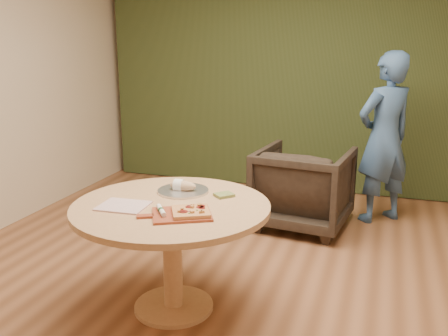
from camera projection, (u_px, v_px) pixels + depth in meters
name	position (u px, v px, depth m)	size (l,w,h in m)	color
room_shell	(228.00, 102.00, 3.12)	(5.04, 6.04, 2.84)	#955D3B
curtain	(304.00, 72.00, 5.78)	(4.80, 0.14, 2.78)	#283317
pedestal_table	(172.00, 224.00, 3.26)	(1.29, 1.29, 0.75)	tan
pizza_paddle	(180.00, 214.00, 3.01)	(0.47, 0.41, 0.01)	#983F26
flatbread_pizza	(191.00, 211.00, 3.01)	(0.30, 0.30, 0.04)	tan
cutlery_roll	(161.00, 210.00, 3.02)	(0.14, 0.17, 0.03)	white
newspaper	(123.00, 206.00, 3.17)	(0.30, 0.25, 0.01)	white
serving_tray	(183.00, 191.00, 3.47)	(0.36, 0.36, 0.02)	silver
bread_roll	(182.00, 186.00, 3.47)	(0.19, 0.09, 0.09)	tan
green_packet	(224.00, 195.00, 3.37)	(0.12, 0.10, 0.02)	#525E2A
armchair	(304.00, 184.00, 4.78)	(0.84, 0.78, 0.86)	black
person_standing	(384.00, 138.00, 4.85)	(0.61, 0.40, 1.67)	#385B8D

